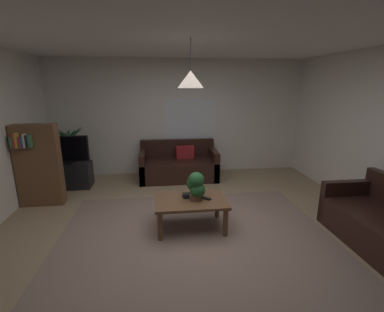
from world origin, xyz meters
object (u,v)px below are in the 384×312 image
at_px(remote_on_table_0, 206,198).
at_px(tv_stand, 68,175).
at_px(couch_under_window, 179,166).
at_px(remote_on_table_1, 196,196).
at_px(coffee_table, 191,204).
at_px(potted_palm_corner, 71,154).
at_px(bookshelf_corner, 38,165).
at_px(book_on_table_1, 187,195).
at_px(book_on_table_0, 187,197).
at_px(pendant_lamp, 191,79).
at_px(tv, 65,150).
at_px(potted_plant_on_table, 196,185).

relative_size(remote_on_table_0, tv_stand, 0.18).
height_order(couch_under_window, tv_stand, couch_under_window).
bearing_deg(remote_on_table_0, remote_on_table_1, -79.57).
distance_m(coffee_table, potted_palm_corner, 3.34).
xyz_separation_m(coffee_table, remote_on_table_1, (0.09, 0.09, 0.08)).
bearing_deg(bookshelf_corner, remote_on_table_0, -22.55).
bearing_deg(remote_on_table_1, book_on_table_1, 19.80).
distance_m(book_on_table_0, pendant_lamp, 1.63).
height_order(book_on_table_0, tv_stand, tv_stand).
xyz_separation_m(remote_on_table_0, bookshelf_corner, (-2.67, 1.11, 0.26)).
bearing_deg(tv, remote_on_table_0, -37.12).
bearing_deg(tv_stand, tv, -90.00).
bearing_deg(book_on_table_1, potted_palm_corner, 134.76).
bearing_deg(potted_palm_corner, tv_stand, -83.07).
bearing_deg(book_on_table_0, remote_on_table_0, -16.43).
xyz_separation_m(potted_palm_corner, pendant_lamp, (2.33, -2.39, 1.52)).
bearing_deg(bookshelf_corner, couch_under_window, 23.64).
height_order(couch_under_window, potted_plant_on_table, potted_plant_on_table).
distance_m(book_on_table_1, tv, 2.87).
height_order(book_on_table_0, tv, tv).
distance_m(book_on_table_0, bookshelf_corner, 2.64).
relative_size(tv, potted_palm_corner, 0.75).
xyz_separation_m(tv, pendant_lamp, (2.27, -1.89, 1.30)).
bearing_deg(tv_stand, book_on_table_0, -39.36).
height_order(remote_on_table_1, tv, tv).
height_order(couch_under_window, book_on_table_0, couch_under_window).
xyz_separation_m(tv_stand, bookshelf_corner, (-0.19, -0.79, 0.47)).
height_order(remote_on_table_1, pendant_lamp, pendant_lamp).
xyz_separation_m(coffee_table, book_on_table_0, (-0.04, 0.08, 0.08)).
distance_m(tv_stand, tv, 0.54).
distance_m(coffee_table, remote_on_table_0, 0.23).
bearing_deg(book_on_table_0, tv, 140.97).
relative_size(couch_under_window, remote_on_table_0, 10.41).
height_order(potted_plant_on_table, potted_palm_corner, potted_palm_corner).
xyz_separation_m(remote_on_table_0, potted_plant_on_table, (-0.14, -0.00, 0.20)).
bearing_deg(remote_on_table_1, book_on_table_0, 23.90).
bearing_deg(coffee_table, remote_on_table_1, 45.62).
relative_size(book_on_table_1, remote_on_table_0, 0.80).
xyz_separation_m(remote_on_table_0, pendant_lamp, (-0.22, -0.01, 1.63)).
relative_size(couch_under_window, book_on_table_0, 14.06).
height_order(remote_on_table_1, bookshelf_corner, bookshelf_corner).
xyz_separation_m(remote_on_table_0, remote_on_table_1, (-0.12, 0.09, 0.00)).
height_order(remote_on_table_1, tv_stand, tv_stand).
xyz_separation_m(remote_on_table_1, pendant_lamp, (-0.09, -0.09, 1.63)).
bearing_deg(coffee_table, tv_stand, 139.95).
bearing_deg(bookshelf_corner, remote_on_table_1, -21.81).
height_order(book_on_table_0, pendant_lamp, pendant_lamp).
distance_m(coffee_table, bookshelf_corner, 2.72).
bearing_deg(tv, couch_under_window, 7.50).
relative_size(coffee_table, remote_on_table_1, 6.31).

